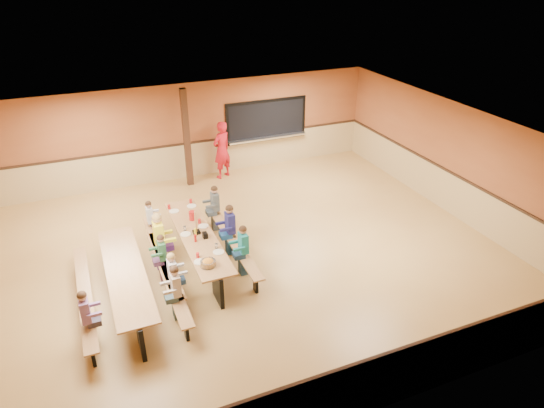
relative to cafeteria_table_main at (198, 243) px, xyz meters
name	(u,v)px	position (x,y,z in m)	size (l,w,h in m)	color
ground	(244,254)	(1.08, -0.11, -0.53)	(12.00, 12.00, 0.00)	olive
room_envelope	(243,229)	(1.08, -0.11, 0.16)	(12.04, 10.04, 3.02)	brown
kitchen_pass_through	(267,122)	(3.68, 4.85, 0.96)	(2.78, 0.28, 1.38)	black
structural_post	(187,138)	(0.88, 4.29, 0.97)	(0.18, 0.18, 3.00)	#321B10
cafeteria_table_main	(198,243)	(0.00, 0.00, 0.00)	(1.91, 3.70, 0.74)	#9E6D3E
cafeteria_table_second	(127,280)	(-1.69, -0.84, 0.00)	(1.91, 3.70, 0.74)	#9E6D3E
seated_child_white_left	(173,278)	(-0.82, -1.23, 0.06)	(0.35, 0.28, 1.16)	silver
seated_adult_yellow	(160,241)	(-0.82, 0.14, 0.15)	(0.44, 0.36, 1.35)	#FFF22E
seated_child_grey_left	(151,222)	(-0.82, 1.34, 0.03)	(0.32, 0.26, 1.10)	silver
seated_child_teal_right	(244,250)	(0.83, -0.82, 0.07)	(0.36, 0.30, 1.19)	teal
seated_child_navy_right	(230,230)	(0.83, 0.10, 0.10)	(0.39, 0.32, 1.25)	navy
seated_child_char_right	(215,208)	(0.83, 1.32, 0.08)	(0.37, 0.30, 1.21)	#474F51
seated_child_purple_sec	(87,319)	(-2.52, -1.86, 0.06)	(0.35, 0.29, 1.18)	#8B5F96
seated_child_green_sec	(163,258)	(-0.87, -0.39, 0.04)	(0.33, 0.27, 1.12)	#2F683E
seated_child_tan_sec	(177,293)	(-0.87, -1.73, 0.06)	(0.35, 0.29, 1.18)	#B8A795
standing_woman	(222,150)	(1.99, 4.44, 0.39)	(0.67, 0.44, 1.84)	red
punch_pitcher	(192,216)	(0.08, 0.71, 0.32)	(0.16, 0.16, 0.22)	red
chip_bowl	(208,263)	(-0.11, -1.30, 0.29)	(0.32, 0.32, 0.15)	orange
napkin_dispenser	(205,235)	(0.14, -0.21, 0.28)	(0.10, 0.14, 0.13)	black
condiment_mustard	(195,232)	(-0.03, -0.02, 0.30)	(0.06, 0.06, 0.17)	yellow
condiment_ketchup	(195,238)	(-0.10, -0.29, 0.30)	(0.06, 0.06, 0.17)	#B2140F
table_paddle	(196,228)	(0.01, 0.06, 0.35)	(0.16, 0.16, 0.56)	black
place_settings	(197,232)	(0.00, 0.00, 0.27)	(0.65, 3.30, 0.11)	beige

